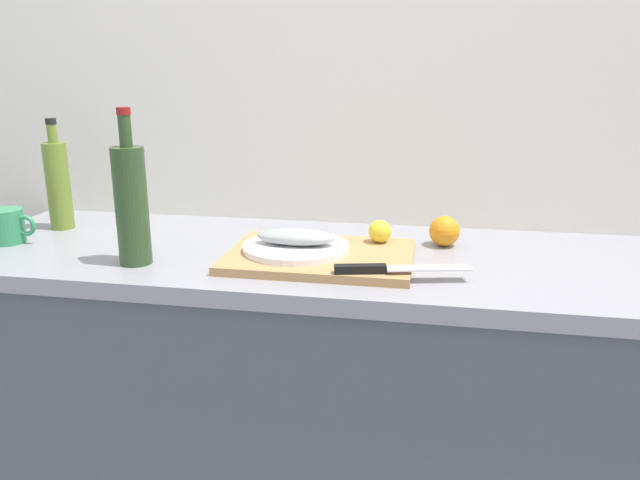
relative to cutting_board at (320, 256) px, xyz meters
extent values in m
cube|color=white|center=(0.06, 0.39, 0.34)|extent=(3.20, 0.05, 2.50)
cube|color=#4C5159|center=(0.06, 0.06, -0.48)|extent=(2.00, 0.58, 0.86)
cube|color=gray|center=(0.06, 0.06, -0.03)|extent=(2.00, 0.60, 0.04)
cube|color=tan|center=(0.00, 0.00, 0.00)|extent=(0.43, 0.31, 0.02)
cylinder|color=white|center=(-0.06, 0.00, 0.02)|extent=(0.25, 0.25, 0.01)
ellipsoid|color=#999E99|center=(-0.06, 0.00, 0.04)|extent=(0.19, 0.08, 0.04)
cube|color=silver|center=(0.25, -0.10, 0.02)|extent=(0.18, 0.07, 0.00)
cube|color=black|center=(0.11, -0.13, 0.02)|extent=(0.11, 0.05, 0.02)
sphere|color=yellow|center=(0.13, 0.11, 0.04)|extent=(0.06, 0.06, 0.06)
cylinder|color=olive|center=(-0.77, 0.16, 0.11)|extent=(0.06, 0.06, 0.24)
cylinder|color=olive|center=(-0.77, 0.16, 0.25)|extent=(0.03, 0.03, 0.05)
cylinder|color=black|center=(-0.77, 0.16, 0.29)|extent=(0.03, 0.03, 0.02)
cylinder|color=#2D4723|center=(-0.42, -0.10, 0.12)|extent=(0.07, 0.07, 0.27)
cylinder|color=#2D4723|center=(-0.42, -0.10, 0.29)|extent=(0.03, 0.03, 0.07)
cylinder|color=maroon|center=(-0.42, -0.10, 0.34)|extent=(0.03, 0.03, 0.02)
cylinder|color=#338C59|center=(-0.82, 0.00, 0.03)|extent=(0.09, 0.09, 0.09)
torus|color=#338C59|center=(-0.76, 0.00, 0.04)|extent=(0.06, 0.01, 0.06)
sphere|color=orange|center=(0.29, 0.18, 0.03)|extent=(0.08, 0.08, 0.08)
camera|label=1|loc=(0.25, -1.35, 0.43)|focal=34.33mm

